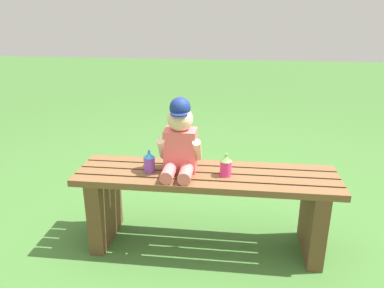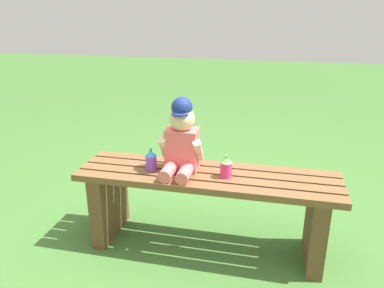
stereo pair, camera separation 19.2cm
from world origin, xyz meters
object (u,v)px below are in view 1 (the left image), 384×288
park_bench (206,198)px  child_figure (180,140)px  sippy_cup_right (226,165)px  sippy_cup_left (149,162)px

park_bench → child_figure: 0.36m
sippy_cup_right → sippy_cup_left: bearing=180.0°
park_bench → sippy_cup_left: sippy_cup_left is taller
park_bench → sippy_cup_left: (-0.31, -0.02, 0.21)m
park_bench → sippy_cup_left: bearing=-175.7°
park_bench → sippy_cup_left: size_ratio=11.37×
park_bench → sippy_cup_right: sippy_cup_right is taller
sippy_cup_left → park_bench: bearing=4.3°
park_bench → child_figure: (-0.14, 0.01, 0.33)m
park_bench → sippy_cup_right: 0.24m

